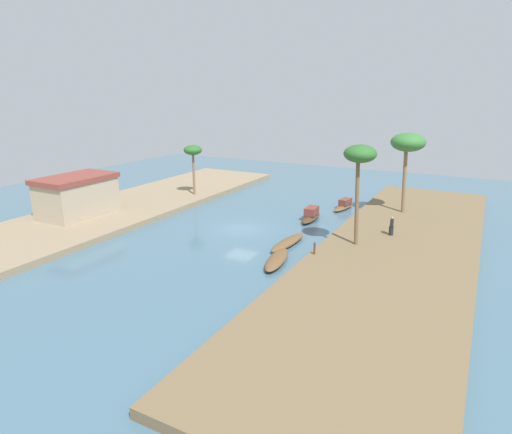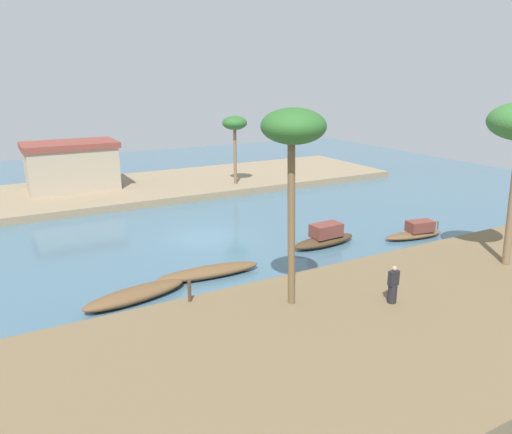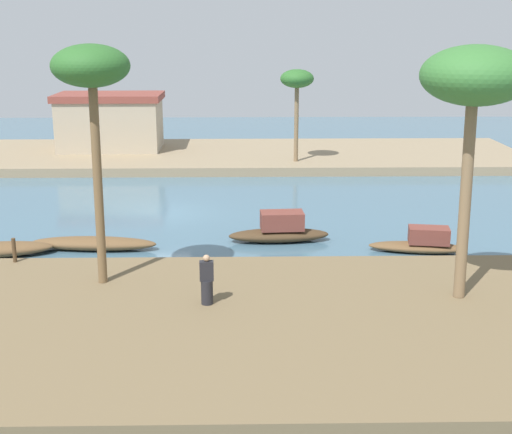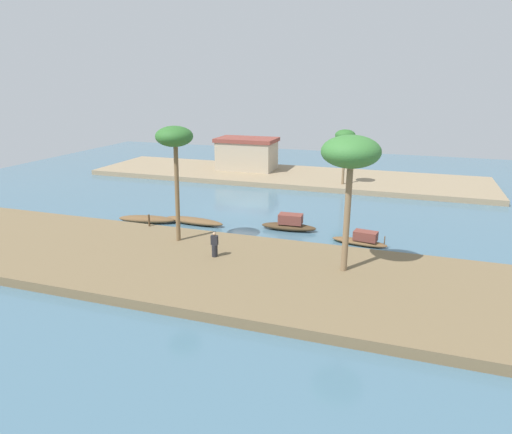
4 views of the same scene
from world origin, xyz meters
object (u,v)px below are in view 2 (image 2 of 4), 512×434
Objects in this scene: sampan_with_tall_canopy at (416,232)px; person_on_near_bank at (393,287)px; riverside_building at (71,165)px; sampan_upstream_small at (325,238)px; palm_tree_right_tall at (235,125)px; palm_tree_left_near at (293,133)px; sampan_near_left_bank at (135,295)px; sampan_open_hull at (209,272)px; mooring_post at (189,291)px.

person_on_near_bank reaches higher than sampan_with_tall_canopy.
sampan_with_tall_canopy is at bearing -53.14° from riverside_building.
palm_tree_right_tall reaches higher than sampan_upstream_small.
person_on_near_bank is 7.17m from palm_tree_left_near.
sampan_open_hull is (3.72, 0.81, -0.02)m from sampan_near_left_bank.
riverside_building is at bearing 91.95° from mooring_post.
sampan_with_tall_canopy is 4.49× the size of mooring_post.
riverside_building reaches higher than sampan_near_left_bank.
riverside_building reaches higher than sampan_with_tall_canopy.
sampan_with_tall_canopy is 16.59m from sampan_near_left_bank.
person_on_near_bank is 7.97m from mooring_post.
palm_tree_right_tall is at bearing 79.83° from sampan_upstream_small.
mooring_post reaches higher than sampan_open_hull.
sampan_near_left_bank is at bearing 126.39° from mooring_post.
palm_tree_left_near reaches higher than sampan_open_hull.
person_on_near_bank is 0.22× the size of riverside_building.
palm_tree_right_tall is at bearing 111.77° from sampan_with_tall_canopy.
sampan_near_left_bank is 3.04× the size of person_on_near_bank.
palm_tree_right_tall reaches higher than sampan_with_tall_canopy.
sampan_near_left_bank is 21.08m from riverside_building.
sampan_upstream_small is 4.80× the size of mooring_post.
palm_tree_left_near is at bearing -110.82° from palm_tree_right_tall.
palm_tree_left_near is at bearing -139.45° from sampan_upstream_small.
sampan_with_tall_canopy is 0.52× the size of palm_tree_left_near.
riverside_building is at bearing 102.08° from sampan_open_hull.
sampan_open_hull is at bearing -173.74° from sampan_with_tall_canopy.
palm_tree_right_tall is at bearing -21.01° from riverside_building.
riverside_building is (-0.79, 23.13, 1.44)m from mooring_post.
sampan_near_left_bank is 0.67× the size of riverside_building.
mooring_post is 0.12× the size of riverside_building.
sampan_open_hull is 8.49m from person_on_near_bank.
sampan_open_hull is at bearing 122.31° from person_on_near_bank.
riverside_building is (-2.90, 20.14, 2.15)m from sampan_open_hull.
mooring_post reaches higher than sampan_with_tall_canopy.
sampan_open_hull is 0.67× the size of palm_tree_left_near.
sampan_with_tall_canopy is 0.83× the size of sampan_near_left_bank.
sampan_near_left_bank is 9.47m from palm_tree_left_near.
sampan_upstream_small is at bearing 11.01° from sampan_open_hull.
riverside_building is (0.82, 20.95, 2.14)m from sampan_near_left_bank.
palm_tree_left_near is at bearing -49.41° from sampan_near_left_bank.
riverside_building is at bearing 159.40° from palm_tree_right_tall.
sampan_with_tall_canopy is 2.54× the size of person_on_near_bank.
palm_tree_left_near reaches higher than sampan_with_tall_canopy.
palm_tree_right_tall is at bearing 76.57° from person_on_near_bank.
sampan_with_tall_canopy reaches higher than sampan_open_hull.
palm_tree_left_near is (-6.05, -5.83, 6.67)m from sampan_upstream_small.
mooring_post is at bearing -160.99° from sampan_upstream_small.
sampan_open_hull is 5.81× the size of mooring_post.
riverside_building reaches higher than sampan_open_hull.
sampan_upstream_small reaches higher than sampan_open_hull.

